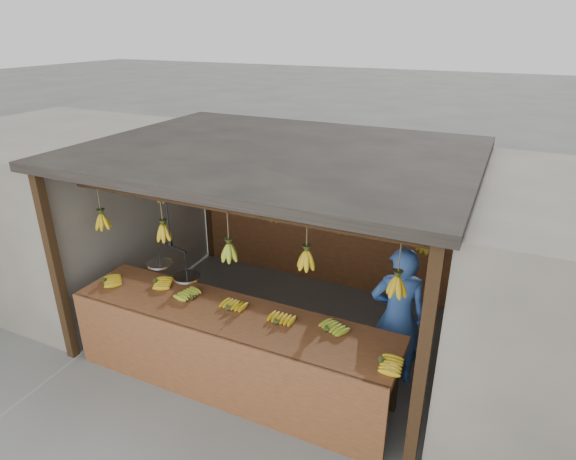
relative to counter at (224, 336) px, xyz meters
The scene contains 8 objects.
ground 1.42m from the counter, 89.61° to the left, with size 80.00×80.00×0.00m, color #5B5B57.
stall 2.01m from the counter, 89.69° to the left, with size 4.30×3.30×2.40m.
neighbor_left 3.82m from the counter, 161.09° to the left, with size 3.00×3.00×2.30m, color slate.
counter is the anchor object (origin of this frame).
hanging_bananas 1.52m from the counter, 90.15° to the left, with size 3.62×2.24×0.39m.
balance_scale 0.96m from the counter, 163.35° to the left, with size 0.74×0.41×0.83m.
vendor 1.83m from the counter, 31.41° to the left, with size 0.59×0.39×1.61m, color #3359A5.
bag_bundles 3.25m from the counter, 52.94° to the left, with size 0.08×0.26×1.14m.
Camera 1 is at (2.34, -4.68, 3.66)m, focal length 30.00 mm.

